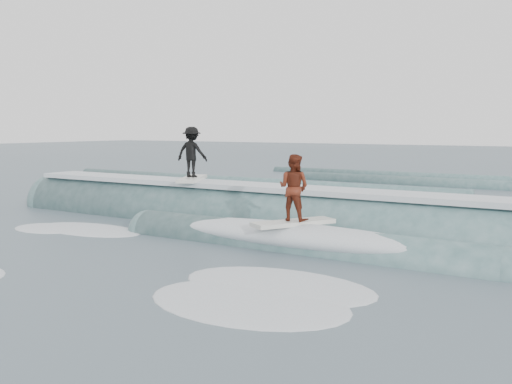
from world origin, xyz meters
The scene contains 6 objects.
ground centered at (0.00, 0.00, 0.00)m, with size 160.00×160.00×0.00m, color #41525F.
breaking_wave centered at (0.30, 3.78, 0.04)m, with size 20.34×3.90×2.23m.
surfer_black centered at (-2.91, 4.14, 1.96)m, with size 1.37×2.04×1.63m.
surfer_red centered at (1.76, 1.94, 1.31)m, with size 1.50×2.00×1.63m.
whitewater centered at (0.66, -0.47, 0.00)m, with size 12.70×7.11×0.10m.
far_swells centered at (-0.26, 17.65, 0.00)m, with size 34.34×8.65×0.80m.
Camera 1 is at (7.84, -9.57, 2.81)m, focal length 40.00 mm.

